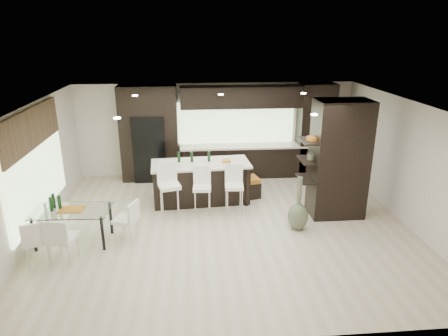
{
  "coord_description": "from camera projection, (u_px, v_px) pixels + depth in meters",
  "views": [
    {
      "loc": [
        -0.73,
        -7.94,
        4.13
      ],
      "look_at": [
        0.0,
        0.6,
        1.15
      ],
      "focal_mm": 32.0,
      "sensor_mm": 36.0,
      "label": 1
    }
  ],
  "objects": [
    {
      "name": "stool_mid",
      "position": [
        202.0,
        196.0,
        9.27
      ],
      "size": [
        0.43,
        0.43,
        0.93
      ],
      "primitive_type": "cube",
      "rotation": [
        0.0,
        0.0,
        -0.05
      ],
      "color": "white",
      "rests_on": "ground"
    },
    {
      "name": "back_wall",
      "position": [
        216.0,
        129.0,
        11.74
      ],
      "size": [
        8.0,
        0.02,
        2.7
      ],
      "primitive_type": "cube",
      "color": "beige",
      "rests_on": "ground"
    },
    {
      "name": "kitchen_island",
      "position": [
        201.0,
        182.0,
        10.04
      ],
      "size": [
        2.5,
        1.21,
        1.01
      ],
      "primitive_type": "cube",
      "rotation": [
        0.0,
        0.0,
        0.07
      ],
      "color": "black",
      "rests_on": "ground"
    },
    {
      "name": "floor_vase",
      "position": [
        299.0,
        204.0,
        8.54
      ],
      "size": [
        0.54,
        0.54,
        1.21
      ],
      "primitive_type": null,
      "rotation": [
        0.0,
        0.0,
        0.24
      ],
      "color": "#4C563E",
      "rests_on": "ground"
    },
    {
      "name": "window_left",
      "position": [
        37.0,
        171.0,
        8.31
      ],
      "size": [
        0.04,
        3.2,
        1.9
      ],
      "primitive_type": "cube",
      "color": "#B2D199",
      "rests_on": "left_wall"
    },
    {
      "name": "bench",
      "position": [
        233.0,
        189.0,
        10.24
      ],
      "size": [
        1.44,
        0.81,
        0.52
      ],
      "primitive_type": "cube",
      "rotation": [
        0.0,
        0.0,
        0.22
      ],
      "color": "black",
      "rests_on": "ground"
    },
    {
      "name": "stool_right",
      "position": [
        234.0,
        195.0,
        9.33
      ],
      "size": [
        0.45,
        0.45,
        0.95
      ],
      "primitive_type": "cube",
      "rotation": [
        0.0,
        0.0,
        -0.07
      ],
      "color": "white",
      "rests_on": "ground"
    },
    {
      "name": "window_back",
      "position": [
        236.0,
        123.0,
        11.68
      ],
      "size": [
        3.4,
        0.04,
        1.2
      ],
      "primitive_type": "cube",
      "color": "#B2D199",
      "rests_on": "back_wall"
    },
    {
      "name": "chair_near",
      "position": [
        63.0,
        241.0,
        7.38
      ],
      "size": [
        0.54,
        0.54,
        0.86
      ],
      "primitive_type": "cube",
      "rotation": [
        0.0,
        0.0,
        -0.18
      ],
      "color": "white",
      "rests_on": "ground"
    },
    {
      "name": "refrigerator",
      "position": [
        150.0,
        148.0,
        11.36
      ],
      "size": [
        0.9,
        0.68,
        1.9
      ],
      "primitive_type": "cube",
      "color": "black",
      "rests_on": "ground"
    },
    {
      "name": "partition_column",
      "position": [
        339.0,
        159.0,
        9.03
      ],
      "size": [
        1.2,
        0.8,
        2.7
      ],
      "primitive_type": "cube",
      "color": "black",
      "rests_on": "ground"
    },
    {
      "name": "ceiling_spots",
      "position": [
        225.0,
        104.0,
        8.24
      ],
      "size": [
        4.0,
        3.0,
        0.02
      ],
      "primitive_type": "cube",
      "color": "white",
      "rests_on": "ceiling"
    },
    {
      "name": "chair_end",
      "position": [
        126.0,
        222.0,
        8.16
      ],
      "size": [
        0.55,
        0.55,
        0.8
      ],
      "primitive_type": "cube",
      "rotation": [
        0.0,
        0.0,
        1.22
      ],
      "color": "white",
      "rests_on": "ground"
    },
    {
      "name": "chair_far",
      "position": [
        37.0,
        243.0,
        7.36
      ],
      "size": [
        0.56,
        0.56,
        0.82
      ],
      "primitive_type": "cube",
      "rotation": [
        0.0,
        0.0,
        0.31
      ],
      "color": "white",
      "rests_on": "ground"
    },
    {
      "name": "stool_left",
      "position": [
        170.0,
        195.0,
        9.17
      ],
      "size": [
        0.56,
        0.56,
        1.04
      ],
      "primitive_type": "cube",
      "rotation": [
        0.0,
        0.0,
        0.26
      ],
      "color": "white",
      "rests_on": "ground"
    },
    {
      "name": "dining_table",
      "position": [
        74.0,
        226.0,
        8.09
      ],
      "size": [
        1.54,
        0.92,
        0.72
      ],
      "primitive_type": "cube",
      "rotation": [
        0.0,
        0.0,
        -0.05
      ],
      "color": "white",
      "rests_on": "ground"
    },
    {
      "name": "stone_accent",
      "position": [
        31.0,
        128.0,
        8.02
      ],
      "size": [
        0.08,
        3.0,
        0.8
      ],
      "primitive_type": "cube",
      "color": "brown",
      "rests_on": "left_wall"
    },
    {
      "name": "ground",
      "position": [
        226.0,
        225.0,
        8.89
      ],
      "size": [
        8.0,
        8.0,
        0.0
      ],
      "primitive_type": "plane",
      "color": "#C6B598",
      "rests_on": "ground"
    },
    {
      "name": "ceiling",
      "position": [
        227.0,
        105.0,
        8.0
      ],
      "size": [
        8.0,
        7.0,
        0.02
      ],
      "primitive_type": "cube",
      "color": "white",
      "rests_on": "ground"
    },
    {
      "name": "back_cabinetry",
      "position": [
        234.0,
        132.0,
        11.47
      ],
      "size": [
        6.8,
        0.68,
        2.7
      ],
      "primitive_type": "cube",
      "color": "black",
      "rests_on": "ground"
    },
    {
      "name": "right_wall",
      "position": [
        407.0,
        163.0,
        8.77
      ],
      "size": [
        0.02,
        7.0,
        2.7
      ],
      "primitive_type": "cube",
      "color": "beige",
      "rests_on": "ground"
    },
    {
      "name": "left_wall",
      "position": [
        31.0,
        174.0,
        8.12
      ],
      "size": [
        0.02,
        7.0,
        2.7
      ],
      "primitive_type": "cube",
      "color": "beige",
      "rests_on": "ground"
    }
  ]
}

